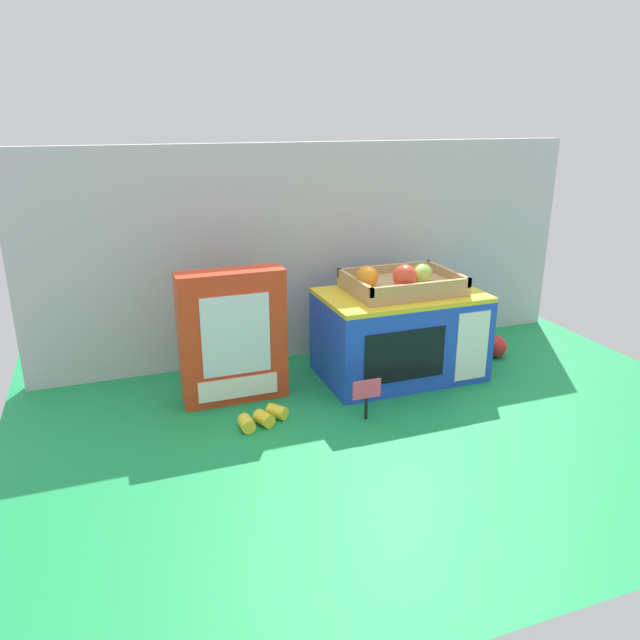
% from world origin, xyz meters
% --- Properties ---
extents(ground_plane, '(1.70, 1.70, 0.00)m').
position_xyz_m(ground_plane, '(0.00, 0.00, 0.00)').
color(ground_plane, '#198C47').
rests_on(ground_plane, ground).
extents(display_back_panel, '(1.61, 0.03, 0.61)m').
position_xyz_m(display_back_panel, '(0.00, 0.24, 0.31)').
color(display_back_panel, '#B7BABF').
rests_on(display_back_panel, ground).
extents(toy_microwave, '(0.42, 0.27, 0.23)m').
position_xyz_m(toy_microwave, '(0.15, 0.00, 0.12)').
color(toy_microwave, blue).
rests_on(toy_microwave, ground).
extents(food_groups_crate, '(0.29, 0.22, 0.09)m').
position_xyz_m(food_groups_crate, '(0.15, 0.01, 0.26)').
color(food_groups_crate, tan).
rests_on(food_groups_crate, toy_microwave).
extents(cookie_set_box, '(0.26, 0.08, 0.33)m').
position_xyz_m(cookie_set_box, '(-0.30, 0.01, 0.17)').
color(cookie_set_box, red).
rests_on(cookie_set_box, ground).
extents(price_sign, '(0.07, 0.01, 0.10)m').
position_xyz_m(price_sign, '(-0.04, -0.21, 0.07)').
color(price_sign, black).
rests_on(price_sign, ground).
extents(loose_toy_banana, '(0.13, 0.08, 0.03)m').
position_xyz_m(loose_toy_banana, '(-0.28, -0.15, 0.02)').
color(loose_toy_banana, yellow).
rests_on(loose_toy_banana, ground).
extents(loose_toy_apple, '(0.06, 0.06, 0.06)m').
position_xyz_m(loose_toy_apple, '(0.48, 0.01, 0.03)').
color(loose_toy_apple, red).
rests_on(loose_toy_apple, ground).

